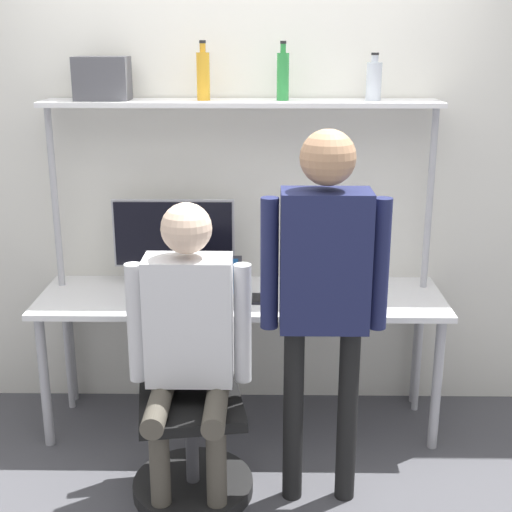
% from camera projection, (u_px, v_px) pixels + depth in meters
% --- Properties ---
extents(ground_plane, '(12.00, 12.00, 0.00)m').
position_uv_depth(ground_plane, '(240.00, 454.00, 3.64)').
color(ground_plane, '#4C4C51').
extents(wall_back, '(8.00, 0.06, 2.70)m').
position_uv_depth(wall_back, '(243.00, 169.00, 3.87)').
color(wall_back, silver).
rests_on(wall_back, ground_plane).
extents(desk, '(2.11, 0.61, 0.74)m').
position_uv_depth(desk, '(241.00, 308.00, 3.75)').
color(desk, white).
rests_on(desk, ground_plane).
extents(shelf_unit, '(2.01, 0.29, 1.73)m').
position_uv_depth(shelf_unit, '(241.00, 143.00, 3.64)').
color(shelf_unit, white).
rests_on(shelf_unit, ground_plane).
extents(monitor, '(0.65, 0.23, 0.48)m').
position_uv_depth(monitor, '(174.00, 239.00, 3.79)').
color(monitor, '#B7B7BC').
rests_on(monitor, desk).
extents(laptop, '(0.32, 0.22, 0.22)m').
position_uv_depth(laptop, '(211.00, 288.00, 3.65)').
color(laptop, '#333338').
rests_on(laptop, desk).
extents(cell_phone, '(0.07, 0.15, 0.01)m').
position_uv_depth(cell_phone, '(259.00, 299.00, 3.66)').
color(cell_phone, black).
rests_on(cell_phone, desk).
extents(office_chair, '(0.56, 0.56, 0.92)m').
position_uv_depth(office_chair, '(191.00, 433.00, 3.30)').
color(office_chair, black).
rests_on(office_chair, ground_plane).
extents(person_seated, '(0.55, 0.47, 1.38)m').
position_uv_depth(person_seated, '(188.00, 331.00, 3.09)').
color(person_seated, '#4C473D').
rests_on(person_seated, ground_plane).
extents(person_standing, '(0.54, 0.23, 1.69)m').
position_uv_depth(person_standing, '(324.00, 275.00, 2.99)').
color(person_standing, black).
rests_on(person_standing, ground_plane).
extents(bottle_clear, '(0.08, 0.08, 0.23)m').
position_uv_depth(bottle_clear, '(374.00, 80.00, 3.54)').
color(bottle_clear, silver).
rests_on(bottle_clear, shelf_unit).
extents(bottle_amber, '(0.07, 0.07, 0.29)m').
position_uv_depth(bottle_amber, '(203.00, 75.00, 3.55)').
color(bottle_amber, gold).
rests_on(bottle_amber, shelf_unit).
extents(bottle_green, '(0.06, 0.06, 0.29)m').
position_uv_depth(bottle_green, '(283.00, 75.00, 3.54)').
color(bottle_green, '#2D8C3F').
rests_on(bottle_green, shelf_unit).
extents(storage_box, '(0.27, 0.17, 0.21)m').
position_uv_depth(storage_box, '(102.00, 78.00, 3.56)').
color(storage_box, '#4C4C51').
rests_on(storage_box, shelf_unit).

